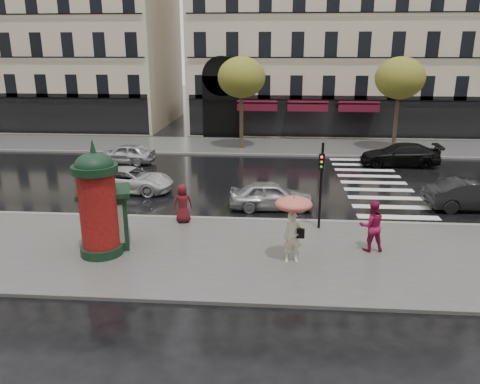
# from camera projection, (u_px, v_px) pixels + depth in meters

# --- Properties ---
(ground) EXTENTS (160.00, 160.00, 0.00)m
(ground) POSITION_uv_depth(u_px,v_px,m) (260.00, 250.00, 17.32)
(ground) COLOR black
(ground) RESTS_ON ground
(near_sidewalk) EXTENTS (90.00, 7.00, 0.12)m
(near_sidewalk) POSITION_uv_depth(u_px,v_px,m) (259.00, 254.00, 16.83)
(near_sidewalk) COLOR #474744
(near_sidewalk) RESTS_ON ground
(far_sidewalk) EXTENTS (90.00, 6.00, 0.12)m
(far_sidewalk) POSITION_uv_depth(u_px,v_px,m) (269.00, 146.00, 35.41)
(far_sidewalk) COLOR #474744
(far_sidewalk) RESTS_ON ground
(near_kerb) EXTENTS (90.00, 0.25, 0.14)m
(near_kerb) POSITION_uv_depth(u_px,v_px,m) (262.00, 220.00, 20.16)
(near_kerb) COLOR slate
(near_kerb) RESTS_ON ground
(far_kerb) EXTENTS (90.00, 0.25, 0.14)m
(far_kerb) POSITION_uv_depth(u_px,v_px,m) (268.00, 155.00, 32.55)
(far_kerb) COLOR slate
(far_kerb) RESTS_ON ground
(zebra_crossing) EXTENTS (3.60, 11.75, 0.01)m
(zebra_crossing) POSITION_uv_depth(u_px,v_px,m) (373.00, 183.00, 26.04)
(zebra_crossing) COLOR silver
(zebra_crossing) RESTS_ON ground
(bldg_far_corner) EXTENTS (26.00, 14.00, 22.90)m
(bldg_far_corner) POSITION_uv_depth(u_px,v_px,m) (339.00, 0.00, 42.15)
(bldg_far_corner) COLOR #B7A88C
(bldg_far_corner) RESTS_ON ground
(bldg_far_left) EXTENTS (24.00, 14.00, 22.90)m
(bldg_far_left) POSITION_uv_depth(u_px,v_px,m) (40.00, 2.00, 44.17)
(bldg_far_left) COLOR #B7A88C
(bldg_far_left) RESTS_ON ground
(tree_far_left) EXTENTS (3.40, 3.40, 6.64)m
(tree_far_left) POSITION_uv_depth(u_px,v_px,m) (241.00, 78.00, 33.10)
(tree_far_left) COLOR #38281C
(tree_far_left) RESTS_ON ground
(tree_far_right) EXTENTS (3.40, 3.40, 6.64)m
(tree_far_right) POSITION_uv_depth(u_px,v_px,m) (400.00, 78.00, 32.31)
(tree_far_right) COLOR #38281C
(tree_far_right) RESTS_ON ground
(woman_umbrella) EXTENTS (1.24, 1.24, 2.39)m
(woman_umbrella) POSITION_uv_depth(u_px,v_px,m) (293.00, 219.00, 15.69)
(woman_umbrella) COLOR beige
(woman_umbrella) RESTS_ON near_sidewalk
(woman_red) EXTENTS (0.99, 0.81, 1.89)m
(woman_red) POSITION_uv_depth(u_px,v_px,m) (372.00, 226.00, 16.78)
(woman_red) COLOR maroon
(woman_red) RESTS_ON near_sidewalk
(man_burgundy) EXTENTS (0.91, 0.72, 1.65)m
(man_burgundy) POSITION_uv_depth(u_px,v_px,m) (183.00, 203.00, 19.57)
(man_burgundy) COLOR #511016
(man_burgundy) RESTS_ON near_sidewalk
(morris_column) EXTENTS (1.55, 1.55, 4.17)m
(morris_column) POSITION_uv_depth(u_px,v_px,m) (98.00, 200.00, 16.20)
(morris_column) COLOR black
(morris_column) RESTS_ON near_sidewalk
(traffic_light) EXTENTS (0.25, 0.34, 3.54)m
(traffic_light) POSITION_uv_depth(u_px,v_px,m) (321.00, 178.00, 18.47)
(traffic_light) COLOR black
(traffic_light) RESTS_ON near_sidewalk
(newsstand) EXTENTS (2.21, 2.02, 2.21)m
(newsstand) POSITION_uv_depth(u_px,v_px,m) (106.00, 217.00, 17.06)
(newsstand) COLOR black
(newsstand) RESTS_ON near_sidewalk
(car_silver) EXTENTS (3.99, 1.86, 1.32)m
(car_silver) POSITION_uv_depth(u_px,v_px,m) (271.00, 195.00, 21.61)
(car_silver) COLOR #B9BABF
(car_silver) RESTS_ON ground
(car_darkgrey) EXTENTS (4.36, 1.76, 1.41)m
(car_darkgrey) POSITION_uv_depth(u_px,v_px,m) (474.00, 195.00, 21.50)
(car_darkgrey) COLOR black
(car_darkgrey) RESTS_ON ground
(car_white) EXTENTS (4.69, 2.53, 1.25)m
(car_white) POSITION_uv_depth(u_px,v_px,m) (130.00, 180.00, 24.30)
(car_white) COLOR silver
(car_white) RESTS_ON ground
(car_black) EXTENTS (4.95, 2.13, 1.42)m
(car_black) POSITION_uv_depth(u_px,v_px,m) (400.00, 155.00, 29.63)
(car_black) COLOR black
(car_black) RESTS_ON ground
(car_far_silver) EXTENTS (3.93, 1.90, 1.29)m
(car_far_silver) POSITION_uv_depth(u_px,v_px,m) (126.00, 154.00, 30.20)
(car_far_silver) COLOR silver
(car_far_silver) RESTS_ON ground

